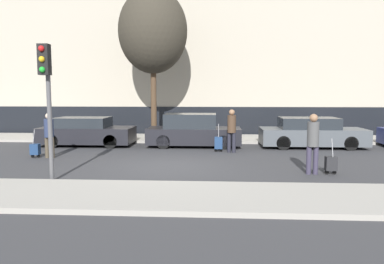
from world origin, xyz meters
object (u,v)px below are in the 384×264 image
at_px(trolley_center, 218,143).
at_px(trolley_right, 331,164).
at_px(parked_car_0, 86,132).
at_px(bare_tree_near_crossing, 153,32).
at_px(pedestrian_left, 49,133).
at_px(traffic_light, 47,85).
at_px(parked_car_2, 311,133).
at_px(parked_car_1, 193,131).
at_px(trolley_left, 35,149).
at_px(pedestrian_center, 232,128).
at_px(pedestrian_right, 313,140).

xyz_separation_m(trolley_center, trolley_right, (3.28, -4.06, -0.04)).
xyz_separation_m(parked_car_0, bare_tree_near_crossing, (2.83, 1.78, 4.75)).
relative_size(pedestrian_left, traffic_light, 0.45).
xyz_separation_m(trolley_center, traffic_light, (-4.61, -5.49, 2.26)).
bearing_deg(parked_car_2, parked_car_1, 179.88).
relative_size(parked_car_1, bare_tree_near_crossing, 0.57).
xyz_separation_m(trolley_left, bare_tree_near_crossing, (3.65, 5.05, 5.04)).
bearing_deg(trolley_center, trolley_left, -165.13).
bearing_deg(parked_car_1, pedestrian_left, -147.82).
bearing_deg(trolley_left, parked_car_2, 16.52).
bearing_deg(bare_tree_near_crossing, pedestrian_center, -42.65).
relative_size(parked_car_1, traffic_light, 1.12).
xyz_separation_m(parked_car_0, parked_car_1, (4.88, -0.03, 0.06)).
relative_size(pedestrian_left, trolley_left, 1.57).
distance_m(pedestrian_center, trolley_right, 4.81).
relative_size(trolley_left, pedestrian_right, 0.59).
distance_m(parked_car_2, traffic_light, 11.30).
relative_size(parked_car_1, trolley_right, 3.84).
height_order(pedestrian_center, bare_tree_near_crossing, bare_tree_near_crossing).
distance_m(traffic_light, bare_tree_near_crossing, 9.27).
height_order(pedestrian_left, bare_tree_near_crossing, bare_tree_near_crossing).
bearing_deg(traffic_light, trolley_left, 120.99).
xyz_separation_m(pedestrian_center, pedestrian_right, (2.21, -3.89, 0.04)).
height_order(parked_car_0, trolley_center, parked_car_0).
bearing_deg(parked_car_0, parked_car_1, -0.34).
relative_size(pedestrian_right, trolley_right, 1.67).
bearing_deg(pedestrian_left, trolley_center, 15.16).
bearing_deg(trolley_left, pedestrian_right, -13.23).
bearing_deg(parked_car_0, trolley_center, -13.71).
height_order(parked_car_0, parked_car_2, parked_car_2).
xyz_separation_m(parked_car_0, trolley_center, (6.01, -1.47, -0.25)).
bearing_deg(parked_car_2, trolley_left, -163.48).
height_order(pedestrian_center, traffic_light, traffic_light).
bearing_deg(traffic_light, pedestrian_right, 11.05).
bearing_deg(traffic_light, trolley_center, 49.98).
bearing_deg(pedestrian_center, parked_car_1, 153.80).
bearing_deg(pedestrian_right, trolley_left, -13.32).
bearing_deg(pedestrian_left, bare_tree_near_crossing, 57.59).
height_order(parked_car_2, pedestrian_right, pedestrian_right).
distance_m(parked_car_2, bare_tree_near_crossing, 8.87).
distance_m(trolley_left, trolley_right, 10.35).
bearing_deg(pedestrian_right, bare_tree_near_crossing, -51.10).
bearing_deg(parked_car_1, trolley_center, -51.90).
height_order(parked_car_2, pedestrian_left, pedestrian_left).
bearing_deg(trolley_left, pedestrian_left, 0.95).
height_order(parked_car_0, traffic_light, traffic_light).
bearing_deg(trolley_center, trolley_right, -51.05).
bearing_deg(trolley_center, parked_car_1, 128.10).
bearing_deg(bare_tree_near_crossing, pedestrian_right, -51.00).
height_order(parked_car_2, bare_tree_near_crossing, bare_tree_near_crossing).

